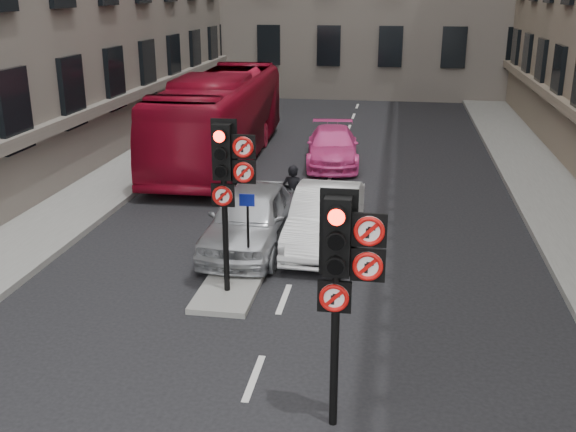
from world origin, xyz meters
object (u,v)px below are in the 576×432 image
(car_silver, at_px, (251,218))
(motorcycle, at_px, (262,216))
(signal_near, at_px, (343,262))
(info_sign, at_px, (248,224))
(signal_far, at_px, (228,170))
(car_white, at_px, (326,218))
(car_pink, at_px, (333,147))
(motorcyclist, at_px, (293,194))
(bus_red, at_px, (220,117))

(car_silver, distance_m, motorcycle, 1.04)
(signal_near, distance_m, info_sign, 5.45)
(signal_far, xyz_separation_m, car_silver, (-0.15, 2.75, -1.93))
(car_white, bearing_deg, info_sign, -118.19)
(car_silver, bearing_deg, car_pink, 83.91)
(signal_far, distance_m, motorcyclist, 5.13)
(car_pink, height_order, bus_red, bus_red)
(car_silver, distance_m, car_white, 1.83)
(signal_far, bearing_deg, car_pink, 84.93)
(signal_near, relative_size, car_pink, 0.80)
(signal_far, distance_m, bus_red, 11.81)
(signal_near, distance_m, car_white, 7.48)
(car_white, relative_size, bus_red, 0.38)
(signal_far, relative_size, car_white, 0.81)
(info_sign, bearing_deg, car_white, 57.33)
(signal_near, height_order, motorcyclist, signal_near)
(signal_near, bearing_deg, car_pink, 95.96)
(signal_far, xyz_separation_m, motorcycle, (-0.10, 3.76, -2.22))
(car_pink, distance_m, motorcycle, 7.64)
(motorcycle, bearing_deg, car_pink, 88.84)
(motorcycle, bearing_deg, car_silver, -86.26)
(car_pink, distance_m, motorcyclist, 6.59)
(signal_far, relative_size, bus_red, 0.31)
(motorcyclist, height_order, info_sign, info_sign)
(motorcycle, distance_m, motorcyclist, 1.23)
(car_pink, bearing_deg, motorcyclist, -99.49)
(car_white, xyz_separation_m, info_sign, (-1.41, -2.44, 0.62))
(signal_near, height_order, signal_far, signal_far)
(motorcycle, xyz_separation_m, motorcyclist, (0.67, 0.98, 0.33))
(signal_near, bearing_deg, bus_red, 110.53)
(signal_near, distance_m, car_pink, 15.51)
(car_pink, bearing_deg, car_white, -91.36)
(car_white, bearing_deg, motorcycle, 163.33)
(bus_red, height_order, info_sign, bus_red)
(signal_near, xyz_separation_m, bus_red, (-5.74, 15.33, -0.99))
(motorcycle, bearing_deg, info_sign, -77.05)
(motorcyclist, xyz_separation_m, info_sign, (-0.36, -3.99, 0.53))
(signal_near, bearing_deg, motorcyclist, 103.08)
(car_silver, bearing_deg, motorcyclist, 71.49)
(car_white, height_order, car_pink, car_white)
(car_white, xyz_separation_m, motorcycle, (-1.72, 0.58, -0.24))
(car_pink, xyz_separation_m, motorcycle, (-1.10, -7.55, -0.16))
(info_sign, bearing_deg, signal_far, -108.71)
(motorcyclist, bearing_deg, bus_red, -49.84)
(signal_far, xyz_separation_m, info_sign, (0.21, 0.74, -1.36))
(signal_near, xyz_separation_m, car_pink, (-1.60, 15.31, -1.94))
(bus_red, xyz_separation_m, motorcycle, (3.05, -7.57, -1.10))
(signal_near, bearing_deg, car_silver, 112.19)
(bus_red, bearing_deg, info_sign, -73.76)
(signal_near, height_order, car_white, signal_near)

